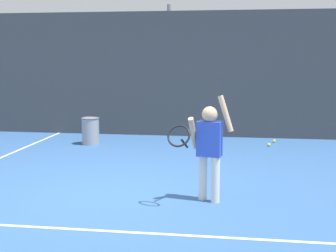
{
  "coord_description": "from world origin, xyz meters",
  "views": [
    {
      "loc": [
        1.6,
        -5.95,
        1.81
      ],
      "look_at": [
        0.62,
        0.53,
        0.85
      ],
      "focal_mm": 50.62,
      "sensor_mm": 36.0,
      "label": 1
    }
  ],
  "objects_px": {
    "tennis_player": "(208,145)",
    "tennis_ball_1": "(269,145)",
    "ball_hopper": "(91,131)",
    "tennis_ball_3": "(274,141)"
  },
  "relations": [
    {
      "from": "tennis_player",
      "to": "tennis_ball_3",
      "type": "xyz_separation_m",
      "value": [
        1.13,
        4.34,
        -0.69
      ]
    },
    {
      "from": "ball_hopper",
      "to": "tennis_ball_1",
      "type": "bearing_deg",
      "value": 4.8
    },
    {
      "from": "ball_hopper",
      "to": "tennis_ball_1",
      "type": "xyz_separation_m",
      "value": [
        3.67,
        0.31,
        -0.26
      ]
    },
    {
      "from": "tennis_player",
      "to": "tennis_ball_1",
      "type": "distance_m",
      "value": 4.07
    },
    {
      "from": "tennis_ball_1",
      "to": "tennis_player",
      "type": "bearing_deg",
      "value": -104.3
    },
    {
      "from": "tennis_player",
      "to": "tennis_ball_1",
      "type": "relative_size",
      "value": 20.46
    },
    {
      "from": "tennis_ball_3",
      "to": "tennis_ball_1",
      "type": "bearing_deg",
      "value": -106.74
    },
    {
      "from": "tennis_player",
      "to": "ball_hopper",
      "type": "height_order",
      "value": "tennis_player"
    },
    {
      "from": "ball_hopper",
      "to": "tennis_ball_3",
      "type": "bearing_deg",
      "value": 11.35
    },
    {
      "from": "tennis_player",
      "to": "tennis_ball_3",
      "type": "relative_size",
      "value": 20.46
    }
  ]
}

